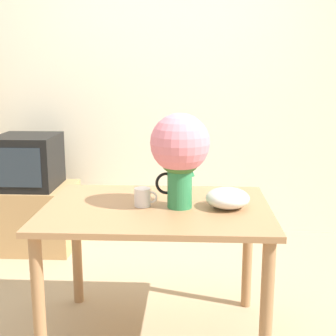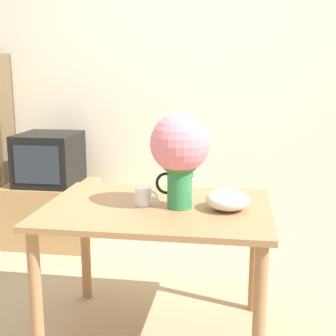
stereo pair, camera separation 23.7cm
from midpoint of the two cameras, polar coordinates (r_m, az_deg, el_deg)
ground_plane at (r=2.83m, az=0.98°, el=-18.81°), size 12.00×12.00×0.00m
wall_back at (r=4.08m, az=4.26°, el=9.97°), size 8.00×0.05×2.60m
table at (r=2.47m, az=1.42°, el=-7.12°), size 1.17×0.86×0.75m
flower_vase at (r=2.34m, az=4.34°, el=2.16°), size 0.30×0.30×0.49m
coffee_mug at (r=2.43m, az=-0.20°, el=-3.53°), size 0.12×0.09×0.10m
white_bowl at (r=2.40m, az=10.12°, el=-3.87°), size 0.23×0.23×0.10m
tv_stand at (r=4.04m, az=-12.33°, el=-5.38°), size 0.70×0.54×0.51m
tv_set at (r=3.92m, az=-12.64°, el=1.10°), size 0.47×0.50×0.42m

